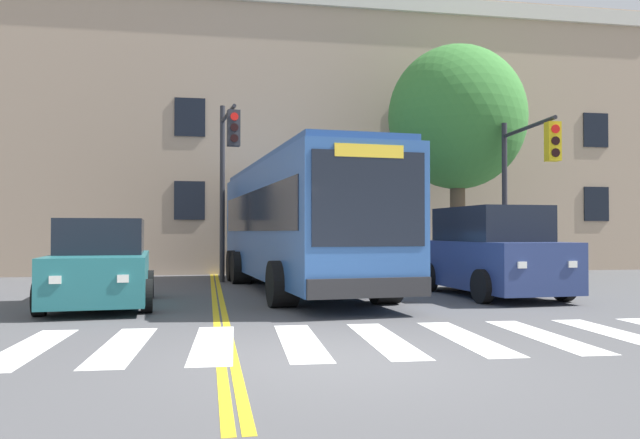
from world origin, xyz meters
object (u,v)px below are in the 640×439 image
traffic_light_near_corner (525,171)px  car_navy_far_lane (491,253)px  traffic_light_overhead (227,163)px  car_teal_near_lane (101,266)px  street_tree_curbside_large (457,118)px  city_bus (297,221)px

traffic_light_near_corner → car_navy_far_lane: bearing=-136.3°
traffic_light_overhead → traffic_light_near_corner: bearing=-17.5°
car_teal_near_lane → traffic_light_overhead: bearing=60.0°
traffic_light_near_corner → street_tree_curbside_large: bearing=97.7°
city_bus → street_tree_curbside_large: bearing=28.0°
car_teal_near_lane → traffic_light_overhead: traffic_light_overhead is taller
car_teal_near_lane → car_navy_far_lane: bearing=2.8°
traffic_light_overhead → street_tree_curbside_large: size_ratio=0.71×
car_teal_near_lane → traffic_light_near_corner: (10.99, 2.25, 2.44)m
traffic_light_overhead → street_tree_curbside_large: bearing=7.5°
car_navy_far_lane → car_teal_near_lane: bearing=-177.2°
traffic_light_near_corner → street_tree_curbside_large: size_ratio=0.62×
car_teal_near_lane → traffic_light_overhead: 6.25m
city_bus → car_teal_near_lane: bearing=-149.5°
car_navy_far_lane → street_tree_curbside_large: street_tree_curbside_large is taller
city_bus → traffic_light_overhead: size_ratio=2.10×
car_navy_far_lane → traffic_light_near_corner: traffic_light_near_corner is taller
car_teal_near_lane → car_navy_far_lane: size_ratio=0.97×
car_navy_far_lane → street_tree_curbside_large: size_ratio=0.61×
traffic_light_near_corner → city_bus: bearing=175.8°
car_teal_near_lane → car_navy_far_lane: (9.10, 0.44, 0.20)m
city_bus → traffic_light_overhead: 3.32m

